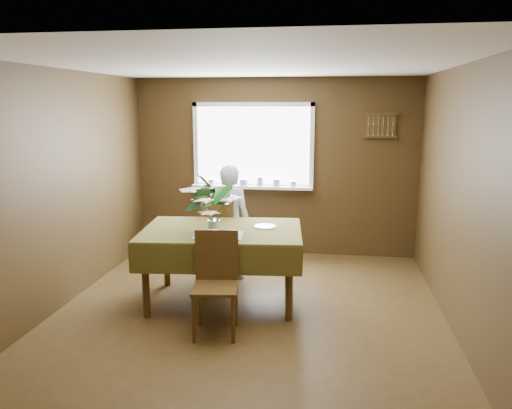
# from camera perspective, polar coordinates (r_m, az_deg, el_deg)

# --- Properties ---
(floor) EXTENTS (4.50, 4.50, 0.00)m
(floor) POSITION_cam_1_polar(r_m,az_deg,el_deg) (5.28, -0.93, -12.43)
(floor) COLOR #453217
(floor) RESTS_ON ground
(ceiling) EXTENTS (4.50, 4.50, 0.00)m
(ceiling) POSITION_cam_1_polar(r_m,az_deg,el_deg) (4.84, -1.02, 15.73)
(ceiling) COLOR white
(ceiling) RESTS_ON wall_back
(wall_back) EXTENTS (4.00, 0.00, 4.00)m
(wall_back) POSITION_cam_1_polar(r_m,az_deg,el_deg) (7.11, 2.08, 4.26)
(wall_back) COLOR brown
(wall_back) RESTS_ON floor
(wall_front) EXTENTS (4.00, 0.00, 4.00)m
(wall_front) POSITION_cam_1_polar(r_m,az_deg,el_deg) (2.79, -8.84, -7.27)
(wall_front) COLOR brown
(wall_front) RESTS_ON floor
(wall_left) EXTENTS (0.00, 4.50, 4.50)m
(wall_left) POSITION_cam_1_polar(r_m,az_deg,el_deg) (5.60, -21.59, 1.52)
(wall_left) COLOR brown
(wall_left) RESTS_ON floor
(wall_right) EXTENTS (0.00, 4.50, 4.50)m
(wall_right) POSITION_cam_1_polar(r_m,az_deg,el_deg) (4.99, 22.32, 0.32)
(wall_right) COLOR brown
(wall_right) RESTS_ON floor
(window_assembly) EXTENTS (1.72, 0.20, 1.22)m
(window_assembly) POSITION_cam_1_polar(r_m,az_deg,el_deg) (7.09, -0.38, 5.06)
(window_assembly) COLOR white
(window_assembly) RESTS_ON wall_back
(spoon_rack) EXTENTS (0.44, 0.05, 0.33)m
(spoon_rack) POSITION_cam_1_polar(r_m,az_deg,el_deg) (7.01, 14.08, 8.75)
(spoon_rack) COLOR #523B1A
(spoon_rack) RESTS_ON wall_back
(dining_table) EXTENTS (1.80, 1.31, 0.83)m
(dining_table) POSITION_cam_1_polar(r_m,az_deg,el_deg) (5.38, -3.92, -3.86)
(dining_table) COLOR #523B1A
(dining_table) RESTS_ON floor
(chair_far) EXTENTS (0.57, 0.57, 1.07)m
(chair_far) POSITION_cam_1_polar(r_m,az_deg,el_deg) (6.20, -3.96, -3.20)
(chair_far) COLOR #523B1A
(chair_far) RESTS_ON floor
(chair_near) EXTENTS (0.46, 0.46, 0.97)m
(chair_near) POSITION_cam_1_polar(r_m,az_deg,el_deg) (4.76, -4.60, -8.37)
(chair_near) COLOR #523B1A
(chair_near) RESTS_ON floor
(seated_woman) EXTENTS (0.54, 0.38, 1.43)m
(seated_woman) POSITION_cam_1_polar(r_m,az_deg,el_deg) (6.13, -3.03, -2.01)
(seated_woman) COLOR white
(seated_woman) RESTS_ON floor
(flower_bouquet) EXTENTS (0.62, 0.62, 0.53)m
(flower_bouquet) POSITION_cam_1_polar(r_m,az_deg,el_deg) (5.06, -4.88, 0.31)
(flower_bouquet) COLOR white
(flower_bouquet) RESTS_ON dining_table
(side_plate) EXTENTS (0.27, 0.27, 0.01)m
(side_plate) POSITION_cam_1_polar(r_m,az_deg,el_deg) (5.43, 1.04, -2.52)
(side_plate) COLOR white
(side_plate) RESTS_ON dining_table
(table_knife) EXTENTS (0.11, 0.19, 0.00)m
(table_knife) POSITION_cam_1_polar(r_m,az_deg,el_deg) (5.14, -2.64, -3.30)
(table_knife) COLOR silver
(table_knife) RESTS_ON dining_table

